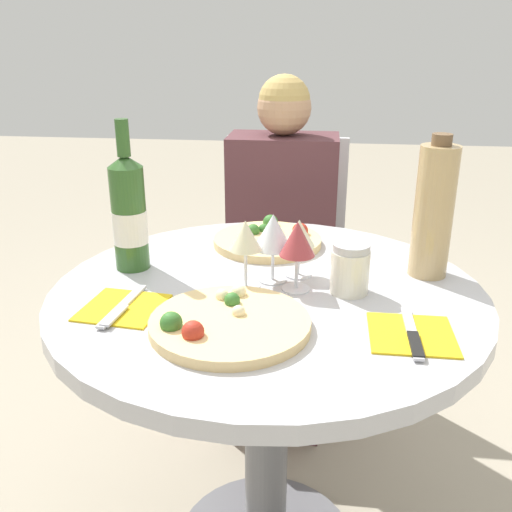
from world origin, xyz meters
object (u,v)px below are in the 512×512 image
at_px(chair_behind_diner, 283,275).
at_px(wine_bottle, 129,214).
at_px(seated_diner, 280,272).
at_px(tall_carafe, 434,211).
at_px(dining_table, 267,354).
at_px(pizza_large, 227,323).

bearing_deg(chair_behind_diner, wine_bottle, 67.91).
distance_m(seated_diner, tall_carafe, 0.76).
bearing_deg(wine_bottle, tall_carafe, 3.48).
height_order(wine_bottle, tall_carafe, wine_bottle).
bearing_deg(dining_table, wine_bottle, 166.30).
distance_m(dining_table, wine_bottle, 0.44).
bearing_deg(tall_carafe, dining_table, -161.15).
bearing_deg(chair_behind_diner, dining_table, 91.71).
bearing_deg(tall_carafe, seated_diner, 124.59).
distance_m(dining_table, chair_behind_diner, 0.82).
bearing_deg(dining_table, tall_carafe, 18.85).
bearing_deg(chair_behind_diner, pizza_large, 88.20).
relative_size(seated_diner, tall_carafe, 3.62).
distance_m(chair_behind_diner, seated_diner, 0.17).
bearing_deg(wine_bottle, chair_behind_diner, 67.91).
xyz_separation_m(dining_table, tall_carafe, (0.35, 0.12, 0.31)).
xyz_separation_m(chair_behind_diner, tall_carafe, (0.37, -0.69, 0.46)).
xyz_separation_m(pizza_large, wine_bottle, (-0.26, 0.26, 0.12)).
height_order(pizza_large, wine_bottle, wine_bottle).
xyz_separation_m(dining_table, pizza_large, (-0.06, -0.19, 0.17)).
distance_m(dining_table, pizza_large, 0.26).
xyz_separation_m(seated_diner, wine_bottle, (-0.30, -0.58, 0.37)).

